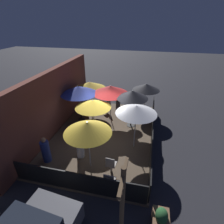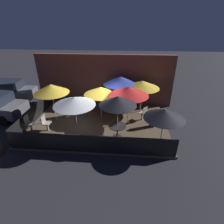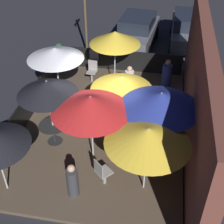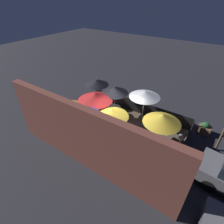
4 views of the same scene
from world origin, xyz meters
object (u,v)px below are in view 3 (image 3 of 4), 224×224
at_px(patio_umbrella_1, 47,88).
at_px(patio_chair_2, 102,172).
at_px(patron_0, 72,182).
at_px(patio_umbrella_3, 115,38).
at_px(patron_1, 129,81).
at_px(patio_chair_0, 93,60).
at_px(parked_car_0, 137,31).
at_px(patio_chair_1, 92,70).
at_px(patio_umbrella_7, 122,83).
at_px(light_post, 85,17).
at_px(parked_car_1, 188,29).
at_px(patio_umbrella_4, 148,136).
at_px(dining_table_1, 53,128).
at_px(planter_box, 59,53).
at_px(patio_umbrella_2, 55,53).
at_px(patio_umbrella_5, 91,104).
at_px(patron_2, 167,76).
at_px(dining_table_0, 156,140).
at_px(patio_umbrella_0, 161,100).

relative_size(patio_umbrella_1, patio_chair_2, 2.54).
relative_size(patio_umbrella_1, patron_0, 2.10).
relative_size(patio_umbrella_3, patron_1, 1.94).
distance_m(patio_chair_0, parked_car_0, 3.55).
height_order(patio_umbrella_1, patio_chair_1, patio_umbrella_1).
relative_size(patio_umbrella_7, parked_car_0, 0.50).
distance_m(patio_umbrella_1, parked_car_0, 8.38).
distance_m(patio_chair_0, light_post, 2.34).
distance_m(patio_chair_0, parked_car_1, 5.75).
bearing_deg(patron_1, patio_chair_2, -6.62).
xyz_separation_m(patio_umbrella_4, patio_chair_0, (-6.30, -2.90, -1.41)).
distance_m(patio_umbrella_1, patio_chair_2, 2.92).
bearing_deg(patio_chair_1, patron_0, 13.10).
distance_m(patio_umbrella_4, patio_chair_1, 6.25).
bearing_deg(patio_umbrella_7, patron_1, -179.58).
distance_m(dining_table_1, patron_0, 2.32).
relative_size(planter_box, light_post, 0.26).
xyz_separation_m(patio_umbrella_1, patio_chair_2, (1.50, 1.92, -1.61)).
xyz_separation_m(patio_umbrella_4, light_post, (-8.12, -3.66, -0.14)).
relative_size(patio_chair_0, patio_chair_1, 1.04).
relative_size(patio_umbrella_3, patio_chair_1, 2.60).
xyz_separation_m(patio_umbrella_2, parked_car_1, (-6.83, 4.81, -1.48)).
bearing_deg(patio_umbrella_1, patio_umbrella_7, 118.85).
height_order(patio_umbrella_1, patio_umbrella_4, patio_umbrella_1).
height_order(patio_umbrella_4, patron_1, patio_umbrella_4).
bearing_deg(planter_box, parked_car_1, 116.28).
xyz_separation_m(patio_chair_2, patron_1, (-4.83, 0.10, 0.04)).
xyz_separation_m(patio_umbrella_4, patio_umbrella_5, (-0.87, -1.66, 0.15)).
bearing_deg(patron_2, parked_car_1, -125.84).
bearing_deg(patio_chair_2, patron_0, 167.07).
relative_size(patio_chair_2, parked_car_1, 0.22).
relative_size(patron_1, patron_2, 0.93).
relative_size(dining_table_1, patio_chair_2, 1.00).
bearing_deg(patio_umbrella_7, dining_table_0, 48.19).
bearing_deg(patio_chair_0, patio_chair_1, 11.95).
distance_m(planter_box, parked_car_1, 6.83).
distance_m(patio_umbrella_3, patio_chair_0, 2.24).
distance_m(patio_umbrella_1, patio_umbrella_5, 1.53).
xyz_separation_m(dining_table_0, dining_table_1, (-0.02, -3.32, -0.04)).
distance_m(planter_box, parked_car_0, 4.19).
height_order(patio_umbrella_0, patio_umbrella_5, same).
relative_size(patio_umbrella_0, patio_chair_1, 2.55).
distance_m(patio_umbrella_0, patron_1, 3.91).
bearing_deg(patio_chair_2, patio_chair_0, 58.42).
xyz_separation_m(patio_umbrella_2, dining_table_0, (2.03, 3.74, -1.61)).
bearing_deg(light_post, patio_chair_2, 16.86).
xyz_separation_m(patio_umbrella_1, patio_umbrella_2, (-2.01, -0.43, 0.09)).
xyz_separation_m(dining_table_1, patron_2, (-3.95, 3.47, 0.03)).
bearing_deg(dining_table_0, patio_umbrella_3, -153.01).
xyz_separation_m(patio_umbrella_2, patio_umbrella_3, (-1.83, 1.78, -0.08)).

